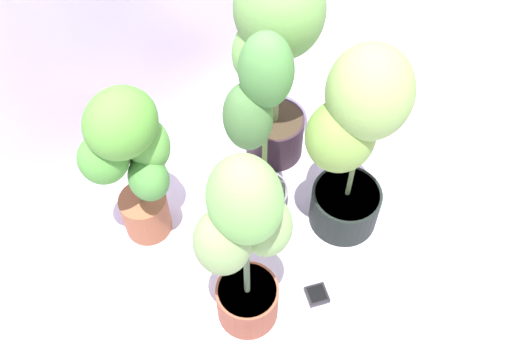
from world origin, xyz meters
The scene contains 7 objects.
ground_plane centered at (0.00, 0.00, 0.00)m, with size 8.00×8.00×0.00m, color silver.
potted_plant_back_right centered at (0.29, 0.36, 0.60)m, with size 0.41×0.43×0.98m.
potted_plant_back_left centered at (-0.36, 0.41, 0.47)m, with size 0.38×0.30×0.78m.
potted_plant_front_left centered at (-0.32, -0.14, 0.53)m, with size 0.38×0.27×0.92m.
potted_plant_front_right centered at (0.23, -0.10, 0.54)m, with size 0.45×0.41×0.93m.
potted_plant_center centered at (0.01, 0.14, 0.54)m, with size 0.25×0.22×0.98m.
hygrometer_box centered at (-0.08, -0.27, 0.01)m, with size 0.11×0.11×0.03m.
Camera 1 is at (-0.90, -0.81, 2.13)m, focal length 41.78 mm.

